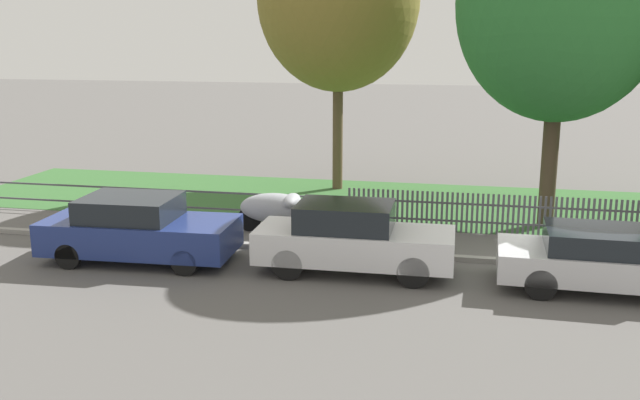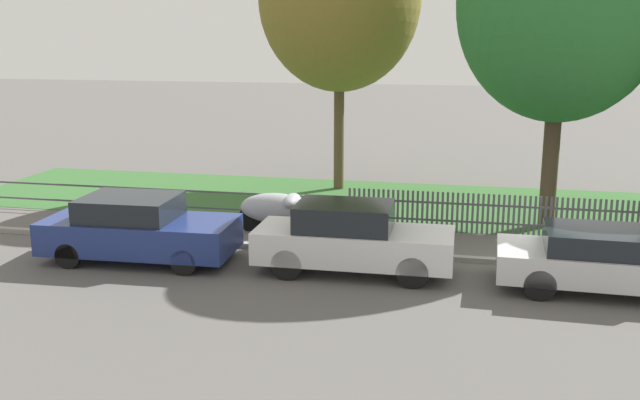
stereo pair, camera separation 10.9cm
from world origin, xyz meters
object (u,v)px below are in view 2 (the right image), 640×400
(parked_car_navy_estate, at_px, (607,260))
(covered_motorcycle, at_px, (277,208))
(parked_car_silver_hatchback, at_px, (138,229))
(tree_behind_motorcycle, at_px, (562,3))
(parked_car_black_saloon, at_px, (352,238))

(parked_car_navy_estate, distance_m, covered_motorcycle, 8.25)
(parked_car_silver_hatchback, relative_size, parked_car_navy_estate, 1.00)
(parked_car_navy_estate, height_order, tree_behind_motorcycle, tree_behind_motorcycle)
(parked_car_black_saloon, height_order, covered_motorcycle, parked_car_black_saloon)
(parked_car_silver_hatchback, relative_size, parked_car_black_saloon, 1.03)
(parked_car_silver_hatchback, bearing_deg, covered_motorcycle, 47.87)
(parked_car_silver_hatchback, relative_size, covered_motorcycle, 2.14)
(covered_motorcycle, xyz_separation_m, tree_behind_motorcycle, (7.01, 2.20, 5.24))
(parked_car_black_saloon, distance_m, tree_behind_motorcycle, 8.50)
(parked_car_silver_hatchback, distance_m, covered_motorcycle, 3.89)
(parked_car_black_saloon, xyz_separation_m, parked_car_navy_estate, (5.24, -0.10, -0.11))
(parked_car_navy_estate, bearing_deg, tree_behind_motorcycle, 99.08)
(parked_car_black_saloon, xyz_separation_m, tree_behind_motorcycle, (4.54, 5.04, 5.12))
(parked_car_silver_hatchback, relative_size, tree_behind_motorcycle, 0.49)
(parked_car_black_saloon, relative_size, covered_motorcycle, 2.08)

